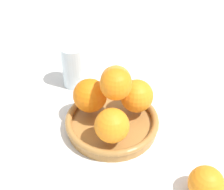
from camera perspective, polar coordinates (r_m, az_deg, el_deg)
name	(u,v)px	position (r m, az deg, el deg)	size (l,w,h in m)	color
ground_plane	(112,127)	(0.78, 0.00, -5.91)	(4.00, 4.00, 0.00)	silver
fruit_bowl	(112,122)	(0.77, 0.00, -4.99)	(0.23, 0.23, 0.03)	#A57238
orange_pile	(114,97)	(0.72, 0.28, -0.39)	(0.19, 0.19, 0.14)	orange
stray_orange	(206,184)	(0.66, 16.82, -15.24)	(0.07, 0.07, 0.07)	orange
drinking_glass	(74,66)	(0.89, -6.97, 5.25)	(0.07, 0.07, 0.12)	silver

